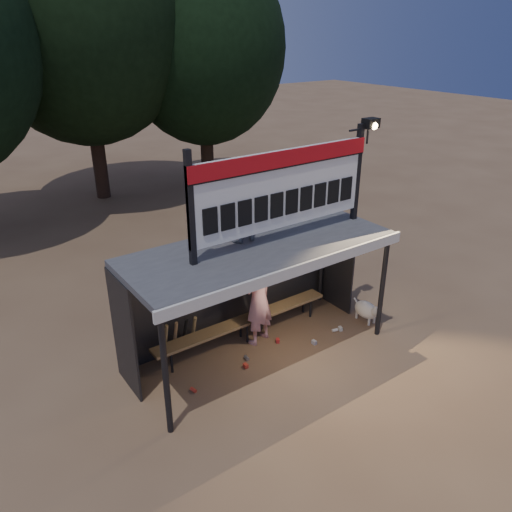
{
  "coord_description": "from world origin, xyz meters",
  "views": [
    {
      "loc": [
        -4.8,
        -6.64,
        5.88
      ],
      "look_at": [
        0.2,
        0.4,
        1.9
      ],
      "focal_mm": 35.0,
      "sensor_mm": 36.0,
      "label": 1
    }
  ],
  "objects": [
    {
      "name": "child_b",
      "position": [
        -0.25,
        0.59,
        2.82
      ],
      "size": [
        0.55,
        0.43,
        1.0
      ],
      "primitive_type": "imported",
      "rotation": [
        0.0,
        0.0,
        2.87
      ],
      "color": "#A11B18",
      "rests_on": "dugout_shelter"
    },
    {
      "name": "scoreboard_assembly",
      "position": [
        0.56,
        -0.01,
        3.32
      ],
      "size": [
        4.1,
        0.27,
        1.99
      ],
      "color": "black",
      "rests_on": "dugout_shelter"
    },
    {
      "name": "player",
      "position": [
        0.22,
        0.34,
        0.98
      ],
      "size": [
        0.82,
        0.65,
        1.96
      ],
      "primitive_type": "imported",
      "rotation": [
        0.0,
        0.0,
        3.43
      ],
      "color": "white",
      "rests_on": "ground"
    },
    {
      "name": "child_a",
      "position": [
        -0.18,
        0.37,
        2.89
      ],
      "size": [
        0.58,
        0.47,
        1.14
      ],
      "primitive_type": "imported",
      "rotation": [
        0.0,
        0.0,
        3.07
      ],
      "color": "slate",
      "rests_on": "dugout_shelter"
    },
    {
      "name": "litter",
      "position": [
        0.4,
        -0.23,
        0.04
      ],
      "size": [
        3.6,
        0.59,
        0.08
      ],
      "color": "red",
      "rests_on": "ground"
    },
    {
      "name": "dog",
      "position": [
        2.58,
        -0.43,
        0.28
      ],
      "size": [
        0.36,
        0.81,
        0.49
      ],
      "color": "white",
      "rests_on": "ground"
    },
    {
      "name": "bench",
      "position": [
        0.0,
        0.55,
        0.43
      ],
      "size": [
        4.0,
        0.35,
        0.48
      ],
      "color": "brown",
      "rests_on": "ground"
    },
    {
      "name": "dugout_shelter",
      "position": [
        0.0,
        0.24,
        1.85
      ],
      "size": [
        5.1,
        2.08,
        2.32
      ],
      "color": "#3D3D3F",
      "rests_on": "ground"
    },
    {
      "name": "tree_mid",
      "position": [
        1.0,
        11.5,
        6.17
      ],
      "size": [
        7.22,
        7.22,
        10.36
      ],
      "color": "#321F16",
      "rests_on": "ground"
    },
    {
      "name": "ground",
      "position": [
        0.0,
        0.0,
        0.0
      ],
      "size": [
        80.0,
        80.0,
        0.0
      ],
      "primitive_type": "plane",
      "color": "brown",
      "rests_on": "ground"
    },
    {
      "name": "tree_right",
      "position": [
        5.0,
        10.5,
        5.19
      ],
      "size": [
        6.08,
        6.08,
        8.72
      ],
      "color": "black",
      "rests_on": "ground"
    },
    {
      "name": "bats",
      "position": [
        -1.32,
        0.82,
        0.43
      ],
      "size": [
        0.69,
        0.35,
        0.84
      ],
      "color": "olive",
      "rests_on": "ground"
    }
  ]
}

